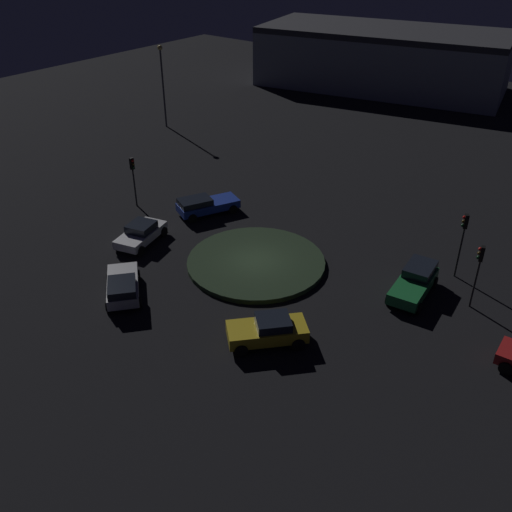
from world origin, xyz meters
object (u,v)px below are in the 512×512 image
at_px(car_silver, 123,286).
at_px(store_building, 382,58).
at_px(traffic_light_east, 133,172).
at_px(traffic_light_west, 479,264).
at_px(car_green, 415,282).
at_px(streetlamp_southeast, 162,76).
at_px(car_blue, 205,205).
at_px(car_yellow, 268,330).
at_px(traffic_light_southwest, 463,233).
at_px(car_white, 141,233).

height_order(car_silver, store_building, store_building).
bearing_deg(traffic_light_east, traffic_light_west, 11.49).
xyz_separation_m(car_silver, car_green, (-13.28, -10.89, 0.06)).
relative_size(car_silver, streetlamp_southeast, 0.52).
relative_size(car_blue, streetlamp_southeast, 0.59).
height_order(car_yellow, traffic_light_west, traffic_light_west).
xyz_separation_m(car_green, traffic_light_southwest, (-1.22, -3.29, 2.26)).
bearing_deg(store_building, traffic_light_east, 80.35).
height_order(car_blue, store_building, store_building).
xyz_separation_m(traffic_light_southwest, store_building, (24.79, -37.38, 0.53)).
relative_size(car_white, traffic_light_southwest, 1.00).
height_order(traffic_light_southwest, traffic_light_east, traffic_light_southwest).
bearing_deg(car_silver, car_blue, -31.85).
bearing_deg(store_building, streetlamp_southeast, 58.23).
bearing_deg(car_silver, car_green, -100.23).
distance_m(car_yellow, streetlamp_southeast, 36.84).
bearing_deg(car_green, car_silver, -57.08).
bearing_deg(traffic_light_west, car_white, 0.29).
distance_m(car_silver, car_green, 17.18).
bearing_deg(traffic_light_west, car_silver, 17.51).
bearing_deg(car_green, streetlamp_southeast, -116.64).
xyz_separation_m(car_green, traffic_light_west, (-3.11, -0.76, 2.04)).
xyz_separation_m(car_white, store_building, (6.34, -46.60, 2.84)).
xyz_separation_m(car_white, car_blue, (-0.45, -5.95, -0.00)).
bearing_deg(traffic_light_east, car_blue, 28.86).
bearing_deg(traffic_light_west, car_green, -4.19).
relative_size(traffic_light_southwest, traffic_light_east, 1.10).
distance_m(car_blue, store_building, 41.31).
bearing_deg(car_silver, store_building, -38.31).
xyz_separation_m(car_silver, car_yellow, (-9.21, -1.94, 0.06)).
height_order(car_green, streetlamp_southeast, streetlamp_southeast).
bearing_deg(car_yellow, car_blue, -82.79).
height_order(car_white, traffic_light_southwest, traffic_light_southwest).
relative_size(car_white, store_building, 0.13).
distance_m(car_white, traffic_light_west, 21.52).
relative_size(car_green, store_building, 0.14).
relative_size(traffic_light_east, streetlamp_southeast, 0.47).
height_order(car_white, car_blue, car_white).
height_order(streetlamp_southeast, store_building, streetlamp_southeast).
bearing_deg(traffic_light_east, traffic_light_southwest, 18.12).
height_order(car_white, store_building, store_building).
distance_m(car_green, streetlamp_southeast, 36.23).
relative_size(car_yellow, store_building, 0.13).
height_order(car_white, car_yellow, car_yellow).
bearing_deg(streetlamp_southeast, car_white, 132.00).
bearing_deg(traffic_light_west, car_yellow, 35.61).
bearing_deg(car_yellow, streetlamp_southeast, -83.31).
xyz_separation_m(car_blue, streetlamp_southeast, (16.97, -12.40, 4.47)).
bearing_deg(store_building, traffic_light_west, 111.81).
bearing_deg(car_green, car_blue, -96.52).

